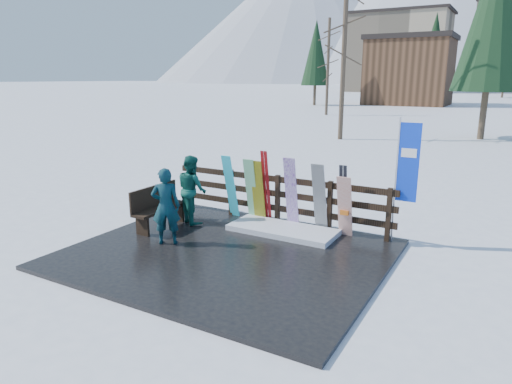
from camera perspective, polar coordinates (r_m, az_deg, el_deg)
The scene contains 17 objects.
ground at distance 9.16m, azimuth -3.64°, elevation -7.95°, with size 700.00×700.00×0.00m, color white.
deck at distance 9.15m, azimuth -3.64°, elevation -7.72°, with size 6.00×5.00×0.08m, color black.
fence at distance 10.75m, azimuth 2.72°, elevation -0.45°, with size 5.60×0.10×1.15m.
snow_patch at distance 10.22m, azimuth 3.35°, elevation -4.74°, with size 2.40×1.00×0.12m, color white.
bench at distance 10.65m, azimuth -12.17°, elevation -1.68°, with size 0.41×1.50×0.97m.
snowboard_0 at distance 11.10m, azimuth -3.21°, elevation 0.69°, with size 0.25×0.03×1.62m, color #34E4F8.
snowboard_1 at distance 10.80m, azimuth -0.60°, elevation 0.23°, with size 0.27×0.03×1.55m, color silver.
snowboard_2 at distance 10.72m, azimuth 0.26°, elevation 0.06°, with size 0.30×0.03×1.53m, color yellow.
snowboard_3 at distance 10.32m, azimuth 4.42°, elevation -0.13°, with size 0.28×0.03×1.68m, color white.
snowboard_4 at distance 10.07m, azimuth 7.95°, elevation -0.79°, with size 0.29×0.03×1.63m, color black.
snowboard_5 at distance 9.91m, azimuth 11.02°, elevation -1.83°, with size 0.31×0.03×1.39m, color white.
ski_pair_a at distance 10.67m, azimuth 1.28°, elevation 0.63°, with size 0.16×0.30×1.74m.
ski_pair_b at distance 9.96m, azimuth 10.84°, elevation -1.07°, with size 0.17×0.25×1.58m.
rental_flag at distance 9.68m, azimuth 18.16°, elevation 2.97°, with size 0.45×0.04×2.60m.
person_front at distance 9.51m, azimuth -11.20°, elevation -1.77°, with size 0.58×0.38×1.60m, color #0E4842.
person_back at distance 10.83m, azimuth -8.01°, elevation 0.35°, with size 0.78×0.61×1.61m, color #115346.
resort_buildings at distance 122.71m, azimuth 28.94°, elevation 15.42°, with size 73.00×87.60×22.60m.
Camera 1 is at (4.68, -7.09, 3.44)m, focal length 32.00 mm.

